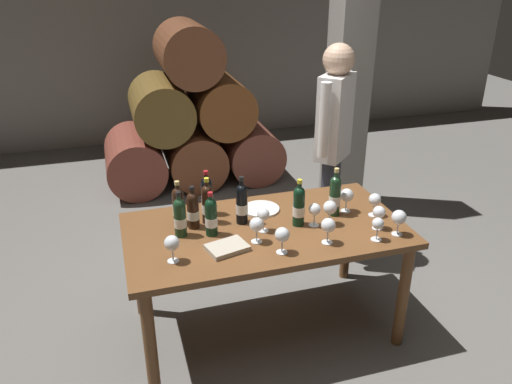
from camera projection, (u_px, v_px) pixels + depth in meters
ground_plane at (265, 326)px, 3.41m from camera, size 14.00×14.00×0.00m
cellar_back_wall at (166, 31)px, 6.47m from camera, size 10.00×0.24×2.80m
barrel_stack at (191, 122)px, 5.39m from camera, size 1.86×0.90×1.69m
stone_pillar at (349, 73)px, 4.59m from camera, size 0.32×0.32×2.60m
dining_table at (265, 240)px, 3.13m from camera, size 1.70×0.90×0.76m
wine_bottle_0 at (207, 203)px, 3.10m from camera, size 0.07×0.07×0.30m
wine_bottle_1 at (207, 195)px, 3.20m from camera, size 0.07×0.07×0.30m
wine_bottle_2 at (178, 205)px, 3.08m from camera, size 0.07×0.07×0.28m
wine_bottle_3 at (211, 216)px, 2.96m from camera, size 0.07×0.07×0.28m
wine_bottle_4 at (335, 195)px, 3.19m from camera, size 0.07×0.07×0.32m
wine_bottle_5 at (299, 206)px, 3.07m from camera, size 0.07×0.07×0.30m
wine_bottle_6 at (180, 217)px, 2.95m from camera, size 0.07×0.07×0.28m
wine_bottle_7 at (242, 203)px, 3.09m from camera, size 0.07×0.07×0.31m
wine_bottle_8 at (193, 210)px, 3.04m from camera, size 0.07×0.07×0.27m
wine_glass_0 at (330, 208)px, 3.08m from camera, size 0.08×0.08×0.16m
wine_glass_1 at (347, 196)px, 3.24m from camera, size 0.09×0.09×0.16m
wine_glass_2 at (172, 244)px, 2.70m from camera, size 0.08×0.08×0.16m
wine_glass_3 at (257, 225)px, 2.89m from camera, size 0.08×0.08×0.16m
wine_glass_4 at (328, 226)px, 2.88m from camera, size 0.08×0.08×0.16m
wine_glass_5 at (315, 210)px, 3.07m from camera, size 0.07×0.07×0.15m
wine_glass_6 at (375, 200)px, 3.19m from camera, size 0.08×0.08×0.15m
wine_glass_7 at (378, 225)px, 2.91m from camera, size 0.07×0.07×0.14m
wine_glass_8 at (379, 213)px, 3.03m from camera, size 0.08×0.08×0.15m
wine_glass_9 at (263, 215)px, 3.01m from camera, size 0.08×0.08×0.15m
wine_glass_10 at (399, 218)px, 2.96m from camera, size 0.09×0.09×0.16m
wine_glass_11 at (281, 235)px, 2.78m from camera, size 0.08×0.08×0.16m
tasting_notebook at (227, 248)px, 2.85m from camera, size 0.25×0.21×0.03m
serving_plate at (261, 209)px, 3.30m from camera, size 0.24×0.24×0.01m
sommelier_presenting at (334, 134)px, 3.82m from camera, size 0.38×0.37×1.72m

